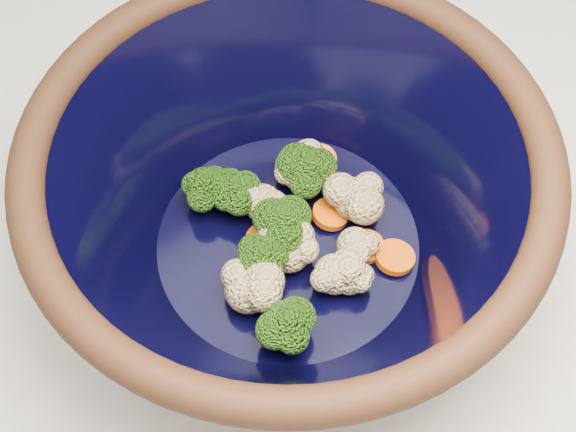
# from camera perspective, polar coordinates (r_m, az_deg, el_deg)

# --- Properties ---
(mixing_bowl) EXTENTS (0.41, 0.41, 0.16)m
(mixing_bowl) POSITION_cam_1_polar(r_m,az_deg,el_deg) (0.57, 0.00, 0.82)
(mixing_bowl) COLOR black
(mixing_bowl) RESTS_ON counter
(vegetable_pile) EXTENTS (0.15, 0.17, 0.05)m
(vegetable_pile) POSITION_cam_1_polar(r_m,az_deg,el_deg) (0.60, -0.01, -0.67)
(vegetable_pile) COLOR #608442
(vegetable_pile) RESTS_ON mixing_bowl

